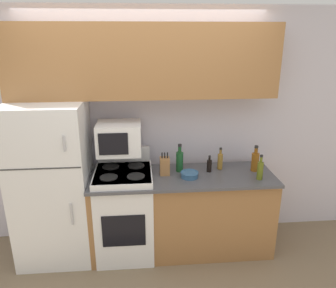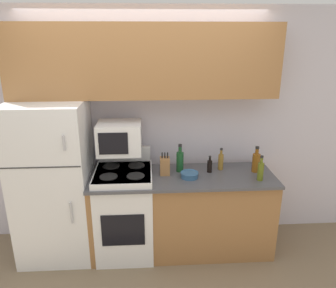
{
  "view_description": "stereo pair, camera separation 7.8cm",
  "coord_description": "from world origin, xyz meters",
  "px_view_note": "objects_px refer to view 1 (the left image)",
  "views": [
    {
      "loc": [
        -0.05,
        -2.78,
        2.27
      ],
      "look_at": [
        0.22,
        0.27,
        1.23
      ],
      "focal_mm": 35.0,
      "sensor_mm": 36.0,
      "label": 1
    },
    {
      "loc": [
        0.03,
        -2.78,
        2.27
      ],
      "look_at": [
        0.22,
        0.27,
        1.23
      ],
      "focal_mm": 35.0,
      "sensor_mm": 36.0,
      "label": 2
    }
  ],
  "objects_px": {
    "bowl": "(190,174)",
    "bottle_whiskey": "(255,161)",
    "stove": "(125,211)",
    "bottle_olive_oil": "(260,170)",
    "bottle_soy_sauce": "(209,165)",
    "bottle_wine_green": "(180,161)",
    "microwave": "(119,138)",
    "bottle_vinegar": "(220,161)",
    "refrigerator": "(53,183)",
    "knife_block": "(165,166)"
  },
  "relations": [
    {
      "from": "refrigerator",
      "to": "bottle_olive_oil",
      "type": "relative_size",
      "value": 6.38
    },
    {
      "from": "knife_block",
      "to": "bottle_soy_sauce",
      "type": "relative_size",
      "value": 1.36
    },
    {
      "from": "bottle_whiskey",
      "to": "bottle_wine_green",
      "type": "bearing_deg",
      "value": 175.7
    },
    {
      "from": "bottle_soy_sauce",
      "to": "bottle_olive_oil",
      "type": "distance_m",
      "value": 0.52
    },
    {
      "from": "refrigerator",
      "to": "microwave",
      "type": "bearing_deg",
      "value": 5.67
    },
    {
      "from": "knife_block",
      "to": "bottle_whiskey",
      "type": "xyz_separation_m",
      "value": [
        0.96,
        0.01,
        0.02
      ]
    },
    {
      "from": "bottle_soy_sauce",
      "to": "bottle_whiskey",
      "type": "relative_size",
      "value": 0.64
    },
    {
      "from": "refrigerator",
      "to": "knife_block",
      "type": "height_order",
      "value": "refrigerator"
    },
    {
      "from": "stove",
      "to": "bottle_vinegar",
      "type": "height_order",
      "value": "bottle_vinegar"
    },
    {
      "from": "bowl",
      "to": "bottle_vinegar",
      "type": "bearing_deg",
      "value": 27.99
    },
    {
      "from": "bowl",
      "to": "bottle_vinegar",
      "type": "relative_size",
      "value": 0.77
    },
    {
      "from": "microwave",
      "to": "knife_block",
      "type": "relative_size",
      "value": 1.8
    },
    {
      "from": "bottle_olive_oil",
      "to": "bottle_wine_green",
      "type": "xyz_separation_m",
      "value": [
        -0.77,
        0.27,
        0.02
      ]
    },
    {
      "from": "microwave",
      "to": "bottle_soy_sauce",
      "type": "xyz_separation_m",
      "value": [
        0.93,
        -0.04,
        -0.31
      ]
    },
    {
      "from": "bottle_olive_oil",
      "to": "bottle_soy_sauce",
      "type": "bearing_deg",
      "value": 153.61
    },
    {
      "from": "bowl",
      "to": "microwave",
      "type": "bearing_deg",
      "value": 166.33
    },
    {
      "from": "bottle_olive_oil",
      "to": "bottle_whiskey",
      "type": "distance_m",
      "value": 0.21
    },
    {
      "from": "microwave",
      "to": "bottle_wine_green",
      "type": "height_order",
      "value": "microwave"
    },
    {
      "from": "bottle_vinegar",
      "to": "bottle_whiskey",
      "type": "bearing_deg",
      "value": -12.81
    },
    {
      "from": "microwave",
      "to": "bottle_olive_oil",
      "type": "bearing_deg",
      "value": -11.16
    },
    {
      "from": "bowl",
      "to": "bottle_whiskey",
      "type": "relative_size",
      "value": 0.66
    },
    {
      "from": "stove",
      "to": "bottle_whiskey",
      "type": "height_order",
      "value": "bottle_whiskey"
    },
    {
      "from": "knife_block",
      "to": "stove",
      "type": "bearing_deg",
      "value": -175.41
    },
    {
      "from": "microwave",
      "to": "bowl",
      "type": "bearing_deg",
      "value": -13.67
    },
    {
      "from": "knife_block",
      "to": "bottle_whiskey",
      "type": "height_order",
      "value": "bottle_whiskey"
    },
    {
      "from": "bottle_soy_sauce",
      "to": "bottle_wine_green",
      "type": "height_order",
      "value": "bottle_wine_green"
    },
    {
      "from": "knife_block",
      "to": "bottle_vinegar",
      "type": "distance_m",
      "value": 0.61
    },
    {
      "from": "bottle_whiskey",
      "to": "bottle_wine_green",
      "type": "height_order",
      "value": "bottle_wine_green"
    },
    {
      "from": "stove",
      "to": "microwave",
      "type": "bearing_deg",
      "value": 105.45
    },
    {
      "from": "stove",
      "to": "knife_block",
      "type": "xyz_separation_m",
      "value": [
        0.43,
        0.03,
        0.49
      ]
    },
    {
      "from": "knife_block",
      "to": "bottle_wine_green",
      "type": "bearing_deg",
      "value": 24.44
    },
    {
      "from": "microwave",
      "to": "knife_block",
      "type": "distance_m",
      "value": 0.55
    },
    {
      "from": "bottle_vinegar",
      "to": "bowl",
      "type": "bearing_deg",
      "value": -152.01
    },
    {
      "from": "bottle_soy_sauce",
      "to": "bottle_olive_oil",
      "type": "xyz_separation_m",
      "value": [
        0.47,
        -0.23,
        0.03
      ]
    },
    {
      "from": "stove",
      "to": "bottle_wine_green",
      "type": "distance_m",
      "value": 0.79
    },
    {
      "from": "bottle_soy_sauce",
      "to": "bottle_wine_green",
      "type": "distance_m",
      "value": 0.32
    },
    {
      "from": "knife_block",
      "to": "bottle_olive_oil",
      "type": "height_order",
      "value": "bottle_olive_oil"
    },
    {
      "from": "bottle_vinegar",
      "to": "bottle_whiskey",
      "type": "xyz_separation_m",
      "value": [
        0.36,
        -0.08,
        0.02
      ]
    },
    {
      "from": "microwave",
      "to": "bottle_olive_oil",
      "type": "height_order",
      "value": "microwave"
    },
    {
      "from": "refrigerator",
      "to": "stove",
      "type": "bearing_deg",
      "value": -3.4
    },
    {
      "from": "bowl",
      "to": "bottle_soy_sauce",
      "type": "distance_m",
      "value": 0.26
    },
    {
      "from": "bottle_soy_sauce",
      "to": "bottle_vinegar",
      "type": "bearing_deg",
      "value": 25.95
    },
    {
      "from": "stove",
      "to": "bottle_olive_oil",
      "type": "relative_size",
      "value": 4.26
    },
    {
      "from": "bottle_whiskey",
      "to": "refrigerator",
      "type": "bearing_deg",
      "value": -179.83
    },
    {
      "from": "bottle_wine_green",
      "to": "microwave",
      "type": "bearing_deg",
      "value": 179.84
    },
    {
      "from": "refrigerator",
      "to": "knife_block",
      "type": "bearing_deg",
      "value": -0.4
    },
    {
      "from": "microwave",
      "to": "bottle_vinegar",
      "type": "xyz_separation_m",
      "value": [
        1.06,
        0.02,
        -0.29
      ]
    },
    {
      "from": "bottle_olive_oil",
      "to": "bottle_whiskey",
      "type": "relative_size",
      "value": 0.93
    },
    {
      "from": "stove",
      "to": "knife_block",
      "type": "distance_m",
      "value": 0.65
    },
    {
      "from": "bowl",
      "to": "bottle_whiskey",
      "type": "xyz_separation_m",
      "value": [
        0.71,
        0.11,
        0.08
      ]
    }
  ]
}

